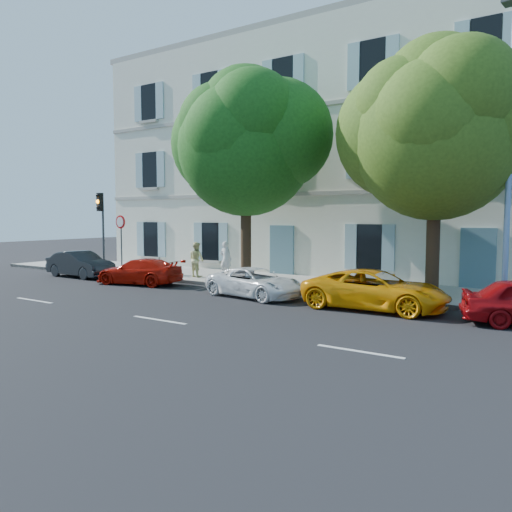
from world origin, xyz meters
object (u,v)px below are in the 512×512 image
Objects in this scene: car_white_coupe at (255,283)px; road_sign at (121,231)px; car_yellow_supercar at (375,290)px; tree_left at (246,149)px; car_red_coupe at (139,272)px; pedestrian_b at (196,259)px; car_dark_sedan at (80,264)px; pedestrian_a at (226,259)px; street_lamp at (509,143)px; traffic_light at (101,215)px; tree_right at (436,138)px.

car_white_coupe is 1.36× the size of road_sign.
tree_left is at bearing 70.76° from car_yellow_supercar.
pedestrian_b is at bearing 145.50° from car_red_coupe.
car_dark_sedan is at bearing 87.46° from car_yellow_supercar.
car_red_coupe is at bearing -154.35° from tree_left.
road_sign is 1.74× the size of pedestrian_a.
car_red_coupe is at bearing 88.42° from car_yellow_supercar.
car_red_coupe is at bearing -91.77° from car_dark_sedan.
tree_left is (-1.84, 2.09, 5.18)m from car_white_coupe.
tree_left reaches higher than car_red_coupe.
street_lamp reaches higher than road_sign.
traffic_light is 7.36m from pedestrian_a.
car_white_coupe is 9.46m from road_sign.
tree_left is at bearing -176.31° from pedestrian_b.
car_white_coupe is 5.14m from pedestrian_a.
car_red_coupe is 3.91m from road_sign.
tree_left is 1.04× the size of tree_right.
road_sign is at bearing 178.94° from street_lamp.
tree_right reaches higher than pedestrian_a.
traffic_light is 18.89m from street_lamp.
street_lamp is at bearing 168.88° from pedestrian_a.
car_red_coupe is (4.29, -0.25, -0.07)m from car_dark_sedan.
car_red_coupe is 2.41× the size of pedestrian_b.
road_sign is at bearing 88.16° from car_white_coupe.
pedestrian_b is (-10.69, 0.53, -4.53)m from tree_right.
car_red_coupe is at bearing 98.78° from car_white_coupe.
road_sign is 0.32× the size of street_lamp.
pedestrian_b is at bearing 73.61° from car_yellow_supercar.
car_white_coupe is 0.97× the size of traffic_light.
tree_right reaches higher than pedestrian_b.
tree_left is 5.37× the size of pedestrian_b.
pedestrian_a is (-2.02, 1.29, -4.75)m from tree_left.
tree_right is 15.25m from road_sign.
car_white_coupe is 11.25m from traffic_light.
tree_right is at bearing 0.80° from road_sign.
traffic_light is at bearing 178.50° from street_lamp.
tree_left is 0.99× the size of street_lamp.
street_lamp is at bearing -172.25° from pedestrian_b.
pedestrian_a reaches higher than car_dark_sedan.
tree_left is 5.28× the size of pedestrian_a.
traffic_light is at bearing 9.07° from pedestrian_a.
tree_right is 0.95× the size of street_lamp.
car_yellow_supercar is at bearing -157.57° from street_lamp.
traffic_light is 2.47× the size of pedestrian_b.
tree_left reaches higher than car_white_coupe.
road_sign reaches higher than car_red_coupe.
car_dark_sedan is 10.34m from car_white_coupe.
pedestrian_a is at bearing 172.03° from tree_right.
street_lamp is (17.12, -0.32, 2.91)m from road_sign.
traffic_light is at bearing -179.90° from tree_right.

